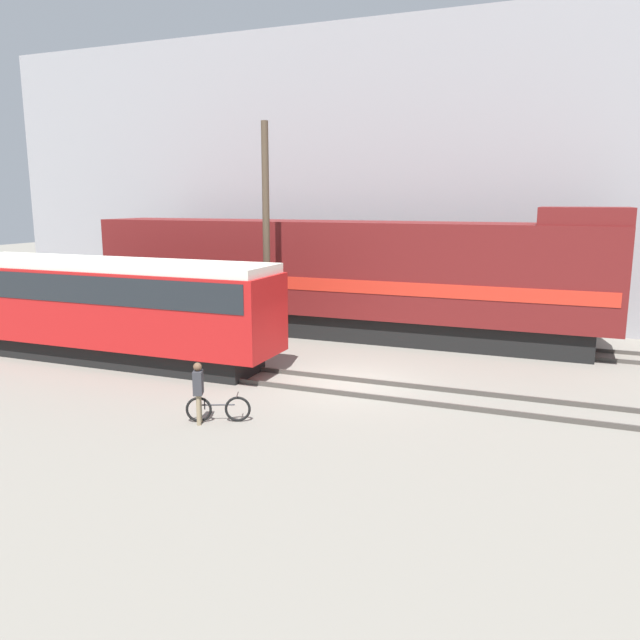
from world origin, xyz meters
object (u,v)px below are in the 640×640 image
freight_locomotive (341,276)px  utility_pole_left (266,239)px  bicycle (218,409)px  streetcar (110,304)px  person (198,387)px

freight_locomotive → utility_pole_left: size_ratio=2.58×
freight_locomotive → bicycle: 11.05m
streetcar → freight_locomotive: bearing=49.7°
streetcar → utility_pole_left: 5.87m
bicycle → person: (-0.36, -0.31, 0.62)m
freight_locomotive → person: bearing=-88.6°
bicycle → utility_pole_left: bearing=107.1°
utility_pole_left → freight_locomotive: bearing=64.7°
person → utility_pole_left: utility_pole_left is taller
bicycle → person: 0.78m
person → freight_locomotive: bearing=91.4°
person → utility_pole_left: 8.51m
freight_locomotive → person: 11.24m
utility_pole_left → streetcar: bearing=-140.7°
streetcar → utility_pole_left: utility_pole_left is taller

